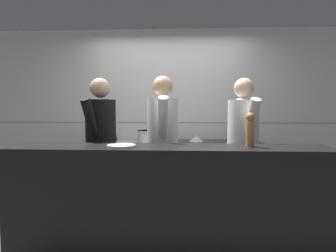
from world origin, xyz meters
name	(u,v)px	position (x,y,z in m)	size (l,w,h in m)	color
ground_plane	(162,238)	(0.00, 0.00, 0.00)	(14.00, 14.00, 0.00)	#4C4742
wall_back_tiled	(169,113)	(0.00, 1.46, 1.30)	(8.00, 0.06, 2.60)	white
oven_range	(127,172)	(-0.59, 1.06, 0.44)	(1.19, 0.71, 0.88)	#38383D
prep_counter	(214,173)	(0.68, 1.06, 0.44)	(1.33, 0.65, 0.89)	#38383D
pass_counter	(169,202)	(0.08, -0.32, 0.51)	(2.95, 0.45, 1.03)	black
stock_pot	(107,134)	(-0.90, 1.10, 1.00)	(0.33, 0.33, 0.22)	#B7BABF
sauce_pot	(147,136)	(-0.29, 1.03, 0.98)	(0.30, 0.30, 0.18)	#B7BABF
mixing_bowl_steel	(196,138)	(0.42, 1.13, 0.94)	(0.22, 0.22, 0.09)	#B7BABF
chefs_knife	(237,143)	(0.97, 0.92, 0.90)	(0.34, 0.06, 0.02)	#B7BABF
plated_dish_main	(121,146)	(-0.35, -0.35, 1.04)	(0.26, 0.26, 0.02)	white
pepper_mill	(250,129)	(0.82, -0.29, 1.20)	(0.08, 0.08, 0.31)	#AD7A47
chef_head_cook	(101,144)	(-0.75, 0.32, 0.96)	(0.41, 0.76, 1.73)	black
chef_sous	(163,144)	(-0.01, 0.27, 0.97)	(0.38, 0.76, 1.75)	black
chef_line	(243,145)	(0.91, 0.36, 0.96)	(0.40, 0.76, 1.73)	black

